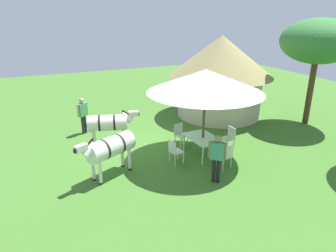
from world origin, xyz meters
The scene contains 13 objects.
ground_plane centered at (0.00, 0.00, 0.00)m, with size 36.00×36.00×0.00m, color #417329.
thatched_hut centered at (-2.38, 4.81, 2.28)m, with size 5.32×5.32×4.13m.
shade_umbrella centered at (1.58, 1.52, 2.90)m, with size 4.20×4.20×3.31m.
patio_dining_table centered at (1.58, 1.52, 0.67)m, with size 1.54×1.05×0.74m.
patio_chair_near_hut centered at (1.75, 0.25, 0.52)m, with size 0.49×0.47×0.90m.
patio_chair_west_end centered at (2.86, 1.69, 0.52)m, with size 0.47×0.49×0.90m.
patio_chair_east_end centered at (1.50, 2.81, 0.52)m, with size 0.47×0.45×0.90m.
patio_chair_near_lawn centered at (0.35, 1.17, 0.52)m, with size 0.53×0.54×0.90m.
guest_beside_umbrella centered at (3.48, 0.91, 0.99)m, with size 0.44×0.48×1.64m.
standing_watcher centered at (-2.60, -2.22, 1.00)m, with size 0.44×0.49×1.66m.
zebra_nearest_camera centered at (-0.84, -1.47, 0.96)m, with size 1.05×2.18×1.50m.
zebra_by_umbrella centered at (1.68, -2.08, 1.02)m, with size 1.30×2.14×1.56m.
acacia_tree_right_background centered at (0.56, 8.01, 3.93)m, with size 3.39×3.39×4.97m.
Camera 1 is at (10.72, -4.05, 5.18)m, focal length 32.54 mm.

